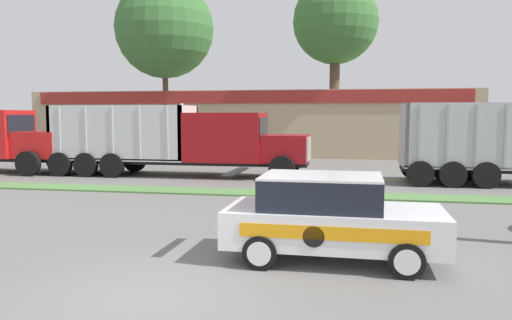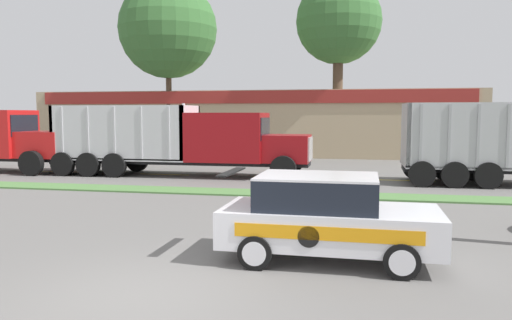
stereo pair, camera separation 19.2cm
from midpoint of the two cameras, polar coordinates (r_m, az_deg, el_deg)
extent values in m
plane|color=slate|center=(8.12, -12.23, -14.92)|extent=(600.00, 600.00, 0.00)
cube|color=#517F42|center=(17.54, 1.08, -3.80)|extent=(120.00, 1.39, 0.06)
cube|color=yellow|center=(26.02, -21.32, -1.26)|extent=(2.40, 0.14, 0.01)
cube|color=yellow|center=(23.55, -10.18, -1.63)|extent=(2.40, 0.14, 0.01)
cube|color=yellow|center=(22.15, 2.93, -1.98)|extent=(2.40, 0.14, 0.01)
cube|color=yellow|center=(22.02, 16.97, -2.25)|extent=(2.40, 0.14, 0.01)
cube|color=black|center=(22.93, -8.29, -0.21)|extent=(11.67, 1.32, 0.18)
cube|color=maroon|center=(21.73, 3.82, 1.33)|extent=(1.97, 1.97, 1.17)
cube|color=#B7B7BC|center=(21.62, 6.48, 1.29)|extent=(0.06, 1.68, 1.00)
cube|color=maroon|center=(22.21, -3.00, 2.66)|extent=(3.35, 2.40, 2.14)
cube|color=black|center=(21.84, 1.32, 3.60)|extent=(0.04, 2.04, 0.96)
cylinder|color=silver|center=(21.96, -8.03, 4.51)|extent=(0.14, 0.14, 1.47)
cube|color=silver|center=(23.94, -14.30, 0.27)|extent=(6.35, 2.40, 0.12)
cube|color=silver|center=(22.70, -7.31, 3.17)|extent=(0.16, 2.40, 2.40)
cube|color=silver|center=(25.37, -20.68, 3.09)|extent=(0.16, 2.40, 2.40)
cube|color=silver|center=(22.87, -15.59, 3.04)|extent=(6.35, 0.16, 2.40)
cube|color=silver|center=(24.89, -13.25, 3.25)|extent=(6.35, 0.16, 2.40)
cube|color=#B2B2B7|center=(24.04, -21.10, 2.98)|extent=(0.10, 0.04, 2.28)
cube|color=#B2B2B7|center=(23.39, -18.48, 3.00)|extent=(0.10, 0.04, 2.28)
cube|color=#B2B2B7|center=(22.78, -15.70, 3.02)|extent=(0.10, 0.04, 2.28)
cube|color=#B2B2B7|center=(22.23, -12.78, 3.04)|extent=(0.10, 0.04, 2.28)
cube|color=#B2B2B7|center=(21.74, -9.73, 3.05)|extent=(0.10, 0.04, 2.28)
cylinder|color=black|center=(20.63, 3.37, -1.02)|extent=(1.08, 0.30, 1.08)
cylinder|color=black|center=(22.96, 4.20, -0.39)|extent=(1.08, 0.30, 1.08)
cylinder|color=black|center=(24.18, -21.01, -0.44)|extent=(1.08, 0.30, 1.08)
cylinder|color=black|center=(26.20, -18.25, 0.06)|extent=(1.08, 0.30, 1.08)
cylinder|color=black|center=(23.53, -18.41, -0.50)|extent=(1.08, 0.30, 1.08)
cylinder|color=black|center=(25.60, -15.79, 0.01)|extent=(1.08, 0.30, 1.08)
cylinder|color=black|center=(22.93, -15.67, -0.57)|extent=(1.08, 0.30, 1.08)
cylinder|color=black|center=(25.05, -13.22, -0.04)|extent=(1.08, 0.30, 1.08)
cube|color=#ADADB2|center=(21.82, 24.77, -0.61)|extent=(6.16, 2.53, 0.12)
cube|color=#ADADB2|center=(21.25, 17.00, 2.86)|extent=(0.16, 2.53, 2.49)
cube|color=#ADADB2|center=(20.60, 25.66, 2.50)|extent=(6.16, 0.16, 2.49)
cube|color=#ADADB2|center=(22.89, 24.21, 2.78)|extent=(6.16, 0.16, 2.49)
cube|color=#99999E|center=(20.02, 18.59, 2.68)|extent=(0.10, 0.04, 2.36)
cube|color=#99999E|center=(20.17, 21.48, 2.61)|extent=(0.10, 0.04, 2.36)
cube|color=#99999E|center=(20.38, 24.33, 2.53)|extent=(0.10, 0.04, 2.36)
cube|color=#99999E|center=(20.63, 27.11, 2.45)|extent=(0.10, 0.04, 2.36)
cylinder|color=black|center=(20.18, 18.69, -1.53)|extent=(1.01, 0.30, 1.01)
cylinder|color=black|center=(22.64, 17.90, -0.80)|extent=(1.01, 0.30, 1.01)
cylinder|color=black|center=(20.37, 22.01, -1.58)|extent=(1.01, 0.30, 1.01)
cylinder|color=black|center=(22.80, 20.87, -0.85)|extent=(1.01, 0.30, 1.01)
cylinder|color=black|center=(20.62, 25.26, -1.62)|extent=(1.01, 0.30, 1.01)
cylinder|color=black|center=(23.03, 23.78, -0.90)|extent=(1.01, 0.30, 1.01)
cube|color=red|center=(25.67, -22.70, 1.66)|extent=(2.20, 1.91, 1.23)
cube|color=#B7B7BC|center=(25.05, -20.56, 1.65)|extent=(0.06, 1.63, 1.04)
cube|color=black|center=(26.25, -24.72, 3.61)|extent=(0.04, 1.98, 1.01)
cylinder|color=black|center=(24.79, -24.12, -0.35)|extent=(1.14, 0.30, 1.14)
cylinder|color=black|center=(26.68, -21.26, 0.12)|extent=(1.14, 0.30, 1.14)
cube|color=white|center=(9.72, 9.03, -7.44)|extent=(4.12, 1.95, 0.69)
cube|color=black|center=(9.62, 7.62, -3.68)|extent=(2.28, 1.70, 0.58)
cube|color=white|center=(9.57, 7.64, -1.84)|extent=(2.28, 1.70, 0.04)
cube|color=black|center=(9.85, -2.24, -1.36)|extent=(0.23, 1.51, 0.03)
cube|color=orange|center=(8.78, 8.66, -8.35)|extent=(3.27, 0.07, 0.24)
cylinder|color=black|center=(8.82, 6.64, -8.73)|extent=(0.38, 0.01, 0.38)
cylinder|color=black|center=(8.95, 16.92, -11.02)|extent=(0.63, 0.21, 0.63)
cylinder|color=silver|center=(8.84, 16.97, -11.21)|extent=(0.44, 0.02, 0.44)
cylinder|color=black|center=(10.68, 16.16, -8.34)|extent=(0.63, 0.21, 0.63)
cylinder|color=silver|center=(10.79, 16.12, -8.21)|extent=(0.44, 0.02, 0.44)
cylinder|color=black|center=(9.10, 0.52, -10.52)|extent=(0.63, 0.21, 0.63)
cylinder|color=silver|center=(9.00, 0.38, -10.70)|extent=(0.44, 0.02, 0.44)
cylinder|color=black|center=(10.81, 2.51, -7.98)|extent=(0.63, 0.21, 0.63)
cylinder|color=silver|center=(10.91, 2.61, -7.85)|extent=(0.44, 0.02, 0.44)
cube|color=tan|center=(38.16, 0.71, 4.31)|extent=(29.86, 12.00, 4.35)
cube|color=maroon|center=(32.25, -1.30, 7.21)|extent=(28.37, 0.10, 0.80)
cylinder|color=brown|center=(32.21, 9.46, 6.55)|extent=(0.63, 0.63, 7.13)
sphere|color=#386B33|center=(32.72, 9.60, 15.39)|extent=(5.33, 5.33, 5.33)
cylinder|color=brown|center=(33.90, -9.74, 6.04)|extent=(0.37, 0.37, 6.61)
sphere|color=#386B33|center=(34.36, -9.87, 14.53)|extent=(6.44, 6.44, 6.44)
camera|label=1|loc=(0.10, -89.66, 0.03)|focal=35.00mm
camera|label=2|loc=(0.10, 90.34, -0.03)|focal=35.00mm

